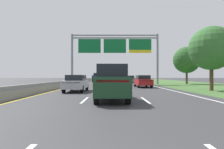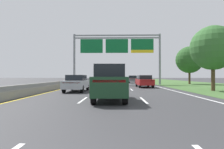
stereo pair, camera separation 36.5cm
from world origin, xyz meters
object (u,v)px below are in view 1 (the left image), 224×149
(pickup_truck_navy, at_px, (98,78))
(car_silver_left_lane_sedan, at_px, (77,83))
(car_grey_right_lane_sedan, at_px, (131,79))
(roadside_tree_near, at_px, (212,48))
(car_red_right_lane_sedan, at_px, (143,81))
(roadside_tree_mid, at_px, (187,60))
(overhead_sign_gantry, at_px, (115,48))
(car_white_centre_lane_sedan, at_px, (113,80))
(car_darkgreen_centre_lane_suv, at_px, (112,82))

(pickup_truck_navy, xyz_separation_m, car_silver_left_lane_sedan, (0.27, -28.33, -0.26))
(car_grey_right_lane_sedan, height_order, roadside_tree_near, roadside_tree_near)
(car_red_right_lane_sedan, xyz_separation_m, car_grey_right_lane_sedan, (-0.21, 15.42, 0.00))
(car_red_right_lane_sedan, height_order, roadside_tree_mid, roadside_tree_mid)
(overhead_sign_gantry, height_order, car_red_right_lane_sedan, overhead_sign_gantry)
(car_red_right_lane_sedan, bearing_deg, car_silver_left_lane_sedan, 131.56)
(car_white_centre_lane_sedan, bearing_deg, car_red_right_lane_sedan, -145.14)
(pickup_truck_navy, xyz_separation_m, roadside_tree_near, (13.58, -27.44, 3.16))
(car_red_right_lane_sedan, distance_m, roadside_tree_mid, 14.08)
(car_white_centre_lane_sedan, height_order, car_darkgreen_centre_lane_suv, car_darkgreen_centre_lane_suv)
(car_red_right_lane_sedan, xyz_separation_m, car_white_centre_lane_sedan, (-3.90, 5.75, 0.00))
(pickup_truck_navy, height_order, roadside_tree_mid, roadside_tree_mid)
(car_silver_left_lane_sedan, bearing_deg, car_white_centre_lane_sedan, -14.99)
(overhead_sign_gantry, distance_m, roadside_tree_mid, 13.43)
(car_darkgreen_centre_lane_suv, xyz_separation_m, car_silver_left_lane_sedan, (-3.36, 6.54, -0.28))
(car_red_right_lane_sedan, xyz_separation_m, roadside_tree_mid, (9.58, 9.67, 3.58))
(car_darkgreen_centre_lane_suv, distance_m, roadside_tree_near, 12.81)
(car_silver_left_lane_sedan, distance_m, roadside_tree_near, 13.76)
(car_red_right_lane_sedan, distance_m, car_white_centre_lane_sedan, 6.95)
(roadside_tree_near, bearing_deg, car_white_centre_lane_sedan, 129.80)
(car_white_centre_lane_sedan, xyz_separation_m, car_darkgreen_centre_lane_suv, (-0.17, -19.16, 0.28))
(overhead_sign_gantry, xyz_separation_m, roadside_tree_mid, (13.14, 2.06, -1.81))
(car_white_centre_lane_sedan, relative_size, car_silver_left_lane_sedan, 1.00)
(pickup_truck_navy, relative_size, car_silver_left_lane_sedan, 1.23)
(car_grey_right_lane_sedan, height_order, car_silver_left_lane_sedan, same)
(pickup_truck_navy, distance_m, car_grey_right_lane_sedan, 9.63)
(overhead_sign_gantry, distance_m, pickup_truck_navy, 15.35)
(car_grey_right_lane_sedan, distance_m, car_silver_left_lane_sedan, 23.43)
(overhead_sign_gantry, height_order, car_grey_right_lane_sedan, overhead_sign_gantry)
(car_white_centre_lane_sedan, height_order, car_silver_left_lane_sedan, same)
(car_red_right_lane_sedan, height_order, car_white_centre_lane_sedan, same)
(pickup_truck_navy, bearing_deg, car_silver_left_lane_sedan, 179.68)
(car_darkgreen_centre_lane_suv, height_order, roadside_tree_mid, roadside_tree_mid)
(overhead_sign_gantry, relative_size, car_grey_right_lane_sedan, 3.41)
(roadside_tree_near, bearing_deg, car_grey_right_lane_sedan, 105.85)
(car_grey_right_lane_sedan, bearing_deg, car_red_right_lane_sedan, -178.58)
(pickup_truck_navy, relative_size, roadside_tree_mid, 0.80)
(pickup_truck_navy, distance_m, car_red_right_lane_sedan, 22.80)
(overhead_sign_gantry, height_order, car_darkgreen_centre_lane_suv, overhead_sign_gantry)
(car_silver_left_lane_sedan, bearing_deg, roadside_tree_mid, -45.18)
(car_grey_right_lane_sedan, bearing_deg, roadside_tree_near, -163.49)
(car_red_right_lane_sedan, bearing_deg, car_darkgreen_centre_lane_suv, 161.90)
(car_silver_left_lane_sedan, bearing_deg, car_red_right_lane_sedan, -46.60)
(car_darkgreen_centre_lane_suv, bearing_deg, car_red_right_lane_sedan, -18.39)
(pickup_truck_navy, height_order, car_silver_left_lane_sedan, pickup_truck_navy)
(car_silver_left_lane_sedan, bearing_deg, overhead_sign_gantry, -14.35)
(car_grey_right_lane_sedan, height_order, car_darkgreen_centre_lane_suv, car_darkgreen_centre_lane_suv)
(overhead_sign_gantry, relative_size, roadside_tree_mid, 2.21)
(car_white_centre_lane_sedan, relative_size, roadside_tree_mid, 0.65)
(car_darkgreen_centre_lane_suv, height_order, car_silver_left_lane_sedan, car_darkgreen_centre_lane_suv)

